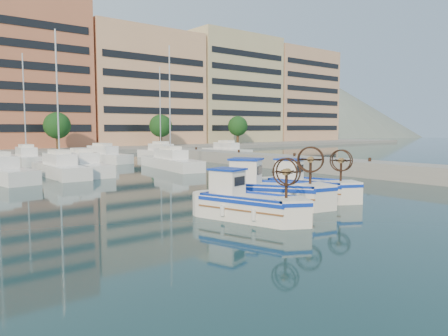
% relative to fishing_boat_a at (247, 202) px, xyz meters
% --- Properties ---
extents(ground, '(300.00, 300.00, 0.00)m').
position_rel_fishing_boat_a_xyz_m(ground, '(5.70, 0.09, -0.75)').
color(ground, '#1A3F45').
rests_on(ground, ground).
extents(quay, '(3.00, 60.00, 1.20)m').
position_rel_fishing_boat_a_xyz_m(quay, '(18.70, 8.09, -0.15)').
color(quay, gray).
rests_on(quay, ground).
extents(waterfront, '(180.00, 40.00, 25.60)m').
position_rel_fishing_boat_a_xyz_m(waterfront, '(14.94, 65.13, 10.35)').
color(waterfront, gray).
rests_on(waterfront, ground).
extents(hill_east, '(160.00, 160.00, 50.00)m').
position_rel_fishing_boat_a_xyz_m(hill_east, '(145.70, 110.09, -0.75)').
color(hill_east, slate).
rests_on(hill_east, ground).
extents(yacht_marina, '(39.81, 22.44, 11.50)m').
position_rel_fishing_boat_a_xyz_m(yacht_marina, '(3.37, 27.44, -0.22)').
color(yacht_marina, white).
rests_on(yacht_marina, ground).
extents(fishing_boat_a, '(2.83, 4.46, 2.70)m').
position_rel_fishing_boat_a_xyz_m(fishing_boat_a, '(0.00, 0.00, 0.00)').
color(fishing_boat_a, white).
rests_on(fishing_boat_a, ground).
extents(fishing_boat_b, '(4.13, 4.93, 3.01)m').
position_rel_fishing_boat_a_xyz_m(fishing_boat_b, '(2.80, 1.58, 0.08)').
color(fishing_boat_b, white).
rests_on(fishing_boat_b, ground).
extents(fishing_boat_c, '(2.98, 4.58, 2.77)m').
position_rel_fishing_boat_a_xyz_m(fishing_boat_c, '(6.07, 1.89, 0.02)').
color(fishing_boat_c, white).
rests_on(fishing_boat_c, ground).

